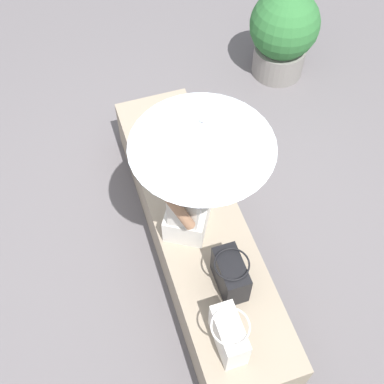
# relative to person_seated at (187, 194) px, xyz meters

# --- Properties ---
(ground_plane) EXTENTS (14.00, 14.00, 0.00)m
(ground_plane) POSITION_rel_person_seated_xyz_m (-0.07, 0.09, -0.87)
(ground_plane) COLOR #605B5E
(stone_bench) EXTENTS (2.58, 0.64, 0.48)m
(stone_bench) POSITION_rel_person_seated_xyz_m (-0.07, 0.09, -0.63)
(stone_bench) COLOR gray
(stone_bench) RESTS_ON ground
(person_seated) EXTENTS (0.51, 0.41, 0.90)m
(person_seated) POSITION_rel_person_seated_xyz_m (0.00, 0.00, 0.00)
(person_seated) COLOR beige
(person_seated) RESTS_ON stone_bench
(parasol) EXTENTS (0.85, 0.85, 1.17)m
(parasol) POSITION_rel_person_seated_xyz_m (0.08, 0.07, 0.65)
(parasol) COLOR #B7B7BC
(parasol) RESTS_ON stone_bench
(handbag_black) EXTENTS (0.22, 0.17, 0.37)m
(handbag_black) POSITION_rel_person_seated_xyz_m (-0.61, 0.07, -0.21)
(handbag_black) COLOR #335184
(handbag_black) RESTS_ON stone_bench
(tote_bag_canvas) EXTENTS (0.32, 0.23, 0.30)m
(tote_bag_canvas) POSITION_rel_person_seated_xyz_m (0.90, -0.02, -0.24)
(tote_bag_canvas) COLOR silver
(tote_bag_canvas) RESTS_ON stone_bench
(shoulder_bag_spare) EXTENTS (0.31, 0.23, 0.30)m
(shoulder_bag_spare) POSITION_rel_person_seated_xyz_m (0.53, 0.12, -0.24)
(shoulder_bag_spare) COLOR black
(shoulder_bag_spare) RESTS_ON stone_bench
(magazine) EXTENTS (0.33, 0.28, 0.01)m
(magazine) POSITION_rel_person_seated_xyz_m (-0.95, 0.07, -0.38)
(magazine) COLOR #D83866
(magazine) RESTS_ON stone_bench
(planter_near) EXTENTS (0.68, 0.68, 0.92)m
(planter_near) POSITION_rel_person_seated_xyz_m (-1.80, 1.56, -0.38)
(planter_near) COLOR gray
(planter_near) RESTS_ON ground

